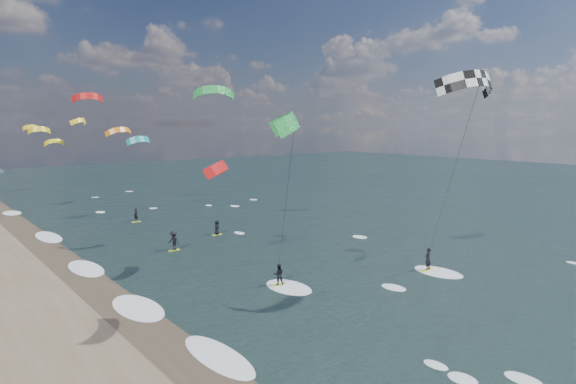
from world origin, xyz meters
TOP-DOWN VIEW (x-y plane):
  - ground at (0.00, 0.00)m, footprint 260.00×260.00m
  - wet_sand_strip at (-12.00, 10.00)m, footprint 3.00×240.00m
  - kitesurfer_near_a at (7.02, 2.81)m, footprint 7.93×8.59m
  - kitesurfer_near_b at (-3.67, 8.42)m, footprint 6.70×9.16m
  - far_kitesurfers at (-0.97, 29.75)m, footprint 7.59×16.18m
  - bg_kite_field at (0.03, 53.16)m, footprint 12.95×73.06m
  - shoreline_surf at (-10.80, 14.75)m, footprint 2.40×79.40m

SIDE VIEW (x-z plane):
  - ground at x=0.00m, z-range 0.00..0.00m
  - shoreline_surf at x=-10.80m, z-range -0.06..0.06m
  - wet_sand_strip at x=-12.00m, z-range 0.00..0.01m
  - far_kitesurfers at x=-0.97m, z-range -0.04..1.82m
  - kitesurfer_near_b at x=-3.67m, z-range 1.66..14.82m
  - bg_kite_field at x=0.03m, z-range 7.75..15.65m
  - kitesurfer_near_a at x=7.02m, z-range 4.18..19.79m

